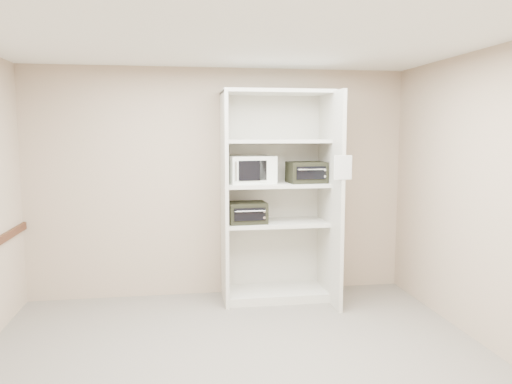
{
  "coord_description": "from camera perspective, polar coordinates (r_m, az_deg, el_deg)",
  "views": [
    {
      "loc": [
        -0.5,
        -3.92,
        1.94
      ],
      "look_at": [
        0.33,
        1.36,
        1.31
      ],
      "focal_mm": 35.0,
      "sensor_mm": 36.0,
      "label": 1
    }
  ],
  "objects": [
    {
      "name": "ceiling",
      "position": [
        4.03,
        -1.76,
        17.6
      ],
      "size": [
        4.5,
        4.0,
        0.01
      ],
      "primitive_type": "cube",
      "color": "white"
    },
    {
      "name": "wall_right",
      "position": [
        4.82,
        25.87,
        -0.97
      ],
      "size": [
        0.02,
        4.0,
        2.7
      ],
      "primitive_type": "cube",
      "color": "tan",
      "rests_on": "ground"
    },
    {
      "name": "wall_front",
      "position": [
        2.07,
        5.38,
        -9.9
      ],
      "size": [
        4.5,
        0.02,
        2.7
      ],
      "primitive_type": "cube",
      "color": "tan",
      "rests_on": "ground"
    },
    {
      "name": "shelving_unit",
      "position": [
        5.8,
        2.73,
        -1.28
      ],
      "size": [
        1.24,
        0.92,
        2.42
      ],
      "color": "beige",
      "rests_on": "floor"
    },
    {
      "name": "toaster_oven_upper",
      "position": [
        5.78,
        5.78,
        2.26
      ],
      "size": [
        0.45,
        0.35,
        0.24
      ],
      "primitive_type": "cube",
      "rotation": [
        0.0,
        0.0,
        0.08
      ],
      "color": "black",
      "rests_on": "shelving_unit"
    },
    {
      "name": "wall_back",
      "position": [
        5.97,
        -4.1,
        1.06
      ],
      "size": [
        4.5,
        0.02,
        2.7
      ],
      "primitive_type": "cube",
      "color": "tan",
      "rests_on": "ground"
    },
    {
      "name": "floor",
      "position": [
        4.41,
        -1.63,
        -19.4
      ],
      "size": [
        4.5,
        4.0,
        0.01
      ],
      "primitive_type": "cube",
      "color": "#6B655A",
      "rests_on": "ground"
    },
    {
      "name": "toaster_oven_lower",
      "position": [
        5.69,
        -1.03,
        -2.36
      ],
      "size": [
        0.45,
        0.35,
        0.24
      ],
      "primitive_type": "cube",
      "rotation": [
        0.0,
        0.0,
        0.06
      ],
      "color": "black",
      "rests_on": "shelving_unit"
    },
    {
      "name": "paper_sign",
      "position": [
        5.29,
        9.9,
        2.77
      ],
      "size": [
        0.19,
        0.02,
        0.25
      ],
      "primitive_type": "cube",
      "rotation": [
        0.0,
        0.0,
        0.1
      ],
      "color": "white",
      "rests_on": "shelving_unit"
    },
    {
      "name": "microwave",
      "position": [
        5.74,
        -0.61,
        2.61
      ],
      "size": [
        0.56,
        0.45,
        0.31
      ],
      "primitive_type": "cube",
      "rotation": [
        0.0,
        0.0,
        0.12
      ],
      "color": "white",
      "rests_on": "shelving_unit"
    }
  ]
}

